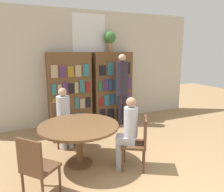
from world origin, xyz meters
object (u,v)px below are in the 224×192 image
object	(u,v)px
chair_left_side	(62,121)
seated_reader_left	(64,114)
bookshelf_left	(70,90)
flower_vase	(110,39)
chair_near_camera	(36,165)
librarian_standing	(122,82)
reading_table	(79,130)
seated_reader_right	(128,129)
bookshelf_right	(113,87)
chair_far_side	(139,140)

from	to	relation	value
chair_left_side	seated_reader_left	world-z (taller)	seated_reader_left
bookshelf_left	chair_left_side	size ratio (longest dim) A/B	2.15
bookshelf_left	flower_vase	world-z (taller)	flower_vase
bookshelf_left	chair_left_side	xyz separation A→B (m)	(-0.45, -1.06, -0.46)
chair_near_camera	librarian_standing	distance (m)	3.34
bookshelf_left	librarian_standing	xyz separation A→B (m)	(1.26, -0.50, 0.20)
reading_table	chair_near_camera	distance (m)	1.03
seated_reader_right	bookshelf_right	bearing A→B (deg)	12.04
flower_vase	seated_reader_right	xyz separation A→B (m)	(-0.79, -2.51, -1.59)
bookshelf_left	seated_reader_right	bearing A→B (deg)	-82.03
chair_far_side	librarian_standing	world-z (taller)	librarian_standing
chair_near_camera	chair_far_side	distance (m)	1.65
bookshelf_right	librarian_standing	xyz separation A→B (m)	(0.04, -0.50, 0.20)
reading_table	chair_near_camera	bearing A→B (deg)	-139.21
chair_far_side	librarian_standing	xyz separation A→B (m)	(0.75, 2.10, 0.66)
reading_table	chair_left_side	distance (m)	1.03
bookshelf_left	seated_reader_right	xyz separation A→B (m)	(0.35, -2.51, -0.27)
seated_reader_right	chair_far_side	bearing A→B (deg)	-90.00
flower_vase	reading_table	world-z (taller)	flower_vase
seated_reader_right	librarian_standing	bearing A→B (deg)	6.82
seated_reader_left	librarian_standing	bearing A→B (deg)	-161.20
reading_table	seated_reader_right	distance (m)	0.83
seated_reader_right	bookshelf_left	bearing A→B (deg)	39.17
chair_left_side	seated_reader_left	size ratio (longest dim) A/B	0.72
seated_reader_left	seated_reader_right	world-z (taller)	seated_reader_left
chair_far_side	seated_reader_left	size ratio (longest dim) A/B	0.72
librarian_standing	reading_table	bearing A→B (deg)	-135.83
reading_table	chair_near_camera	world-z (taller)	chair_near_camera
bookshelf_right	librarian_standing	size ratio (longest dim) A/B	1.02
bookshelf_left	librarian_standing	world-z (taller)	bookshelf_left
reading_table	librarian_standing	xyz separation A→B (m)	(1.62, 1.57, 0.53)
chair_far_side	librarian_standing	distance (m)	2.33
chair_left_side	librarian_standing	size ratio (longest dim) A/B	0.48
reading_table	chair_left_side	world-z (taller)	chair_left_side
bookshelf_left	bookshelf_right	xyz separation A→B (m)	(1.22, 0.00, 0.00)
bookshelf_right	reading_table	xyz separation A→B (m)	(-1.58, -2.08, -0.33)
chair_left_side	seated_reader_left	xyz separation A→B (m)	(0.02, -0.18, 0.20)
flower_vase	chair_left_side	bearing A→B (deg)	-146.14
seated_reader_right	flower_vase	bearing A→B (deg)	13.71
reading_table	seated_reader_left	bearing A→B (deg)	94.79
chair_far_side	librarian_standing	size ratio (longest dim) A/B	0.48
reading_table	flower_vase	bearing A→B (deg)	54.16
flower_vase	reading_table	xyz separation A→B (m)	(-1.50, -2.08, -1.65)
reading_table	seated_reader_left	xyz separation A→B (m)	(-0.07, 0.84, 0.07)
flower_vase	chair_near_camera	distance (m)	3.98
seated_reader_left	librarian_standing	world-z (taller)	librarian_standing
flower_vase	bookshelf_right	bearing A→B (deg)	-3.56
reading_table	seated_reader_right	size ratio (longest dim) A/B	1.11
bookshelf_right	seated_reader_right	bearing A→B (deg)	-109.17
chair_left_side	reading_table	bearing A→B (deg)	90.00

